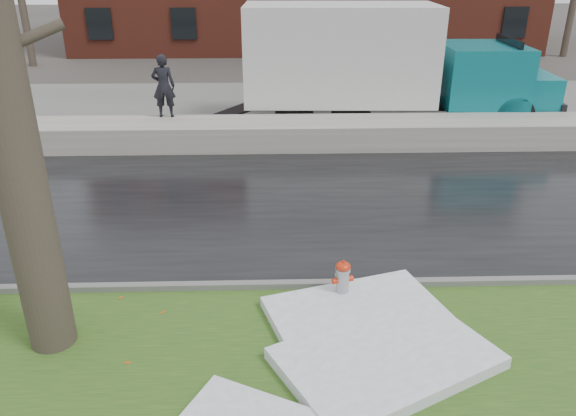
{
  "coord_description": "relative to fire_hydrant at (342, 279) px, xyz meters",
  "views": [
    {
      "loc": [
        -0.05,
        -7.02,
        5.13
      ],
      "look_at": [
        0.22,
        2.09,
        1.0
      ],
      "focal_mm": 35.0,
      "sensor_mm": 36.0,
      "label": 1
    }
  ],
  "objects": [
    {
      "name": "ground",
      "position": [
        -1.05,
        -0.6,
        -0.42
      ],
      "size": [
        120.0,
        120.0,
        0.0
      ],
      "primitive_type": "plane",
      "color": "#47423D",
      "rests_on": "ground"
    },
    {
      "name": "verge",
      "position": [
        -1.05,
        -1.85,
        -0.4
      ],
      "size": [
        60.0,
        4.5,
        0.04
      ],
      "primitive_type": "cube",
      "color": "#264A18",
      "rests_on": "ground"
    },
    {
      "name": "road",
      "position": [
        -1.05,
        3.9,
        -0.41
      ],
      "size": [
        60.0,
        7.0,
        0.03
      ],
      "primitive_type": "cube",
      "color": "black",
      "rests_on": "ground"
    },
    {
      "name": "parking_lot",
      "position": [
        -1.05,
        12.4,
        -0.41
      ],
      "size": [
        60.0,
        9.0,
        0.03
      ],
      "primitive_type": "cube",
      "color": "slate",
      "rests_on": "ground"
    },
    {
      "name": "curb",
      "position": [
        -1.05,
        0.4,
        -0.35
      ],
      "size": [
        60.0,
        0.15,
        0.14
      ],
      "primitive_type": "cube",
      "color": "slate",
      "rests_on": "ground"
    },
    {
      "name": "snowbank",
      "position": [
        -1.05,
        8.1,
        -0.05
      ],
      "size": [
        60.0,
        1.6,
        0.75
      ],
      "primitive_type": "cube",
      "color": "#A5A297",
      "rests_on": "ground"
    },
    {
      "name": "fire_hydrant",
      "position": [
        0.0,
        0.0,
        0.0
      ],
      "size": [
        0.36,
        0.33,
        0.72
      ],
      "rotation": [
        0.0,
        0.0,
        0.28
      ],
      "color": "#989A9F",
      "rests_on": "verge"
    },
    {
      "name": "box_truck",
      "position": [
        2.25,
        10.3,
        1.57
      ],
      "size": [
        11.32,
        2.94,
        3.77
      ],
      "rotation": [
        0.0,
        0.0,
        -0.03
      ],
      "color": "black",
      "rests_on": "ground"
    },
    {
      "name": "worker",
      "position": [
        -4.21,
        8.7,
        1.23
      ],
      "size": [
        0.67,
        0.45,
        1.81
      ],
      "primitive_type": "imported",
      "rotation": [
        0.0,
        0.0,
        3.17
      ],
      "color": "black",
      "rests_on": "snowbank"
    },
    {
      "name": "snow_patch_near",
      "position": [
        0.23,
        -0.7,
        -0.3
      ],
      "size": [
        3.08,
        2.68,
        0.16
      ],
      "primitive_type": "cube",
      "rotation": [
        0.0,
        0.0,
        0.3
      ],
      "color": "white",
      "rests_on": "verge"
    },
    {
      "name": "snow_patch_side",
      "position": [
        0.42,
        -1.57,
        -0.29
      ],
      "size": [
        3.31,
        2.89,
        0.18
      ],
      "primitive_type": "cube",
      "rotation": [
        0.0,
        0.0,
        0.48
      ],
      "color": "white",
      "rests_on": "verge"
    }
  ]
}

